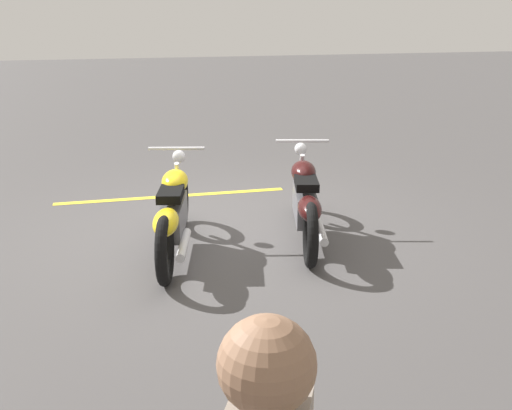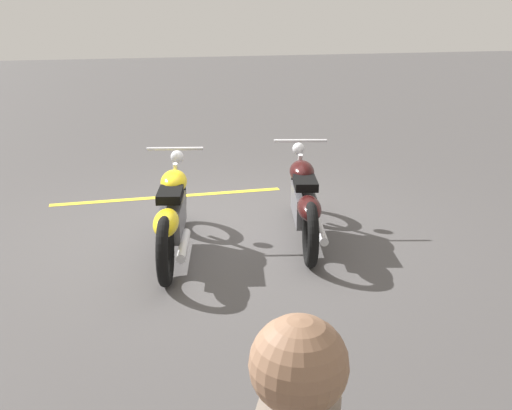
{
  "view_description": "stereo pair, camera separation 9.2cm",
  "coord_description": "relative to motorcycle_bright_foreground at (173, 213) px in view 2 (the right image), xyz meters",
  "views": [
    {
      "loc": [
        6.27,
        -1.44,
        2.41
      ],
      "look_at": [
        1.13,
        0.0,
        0.65
      ],
      "focal_mm": 40.31,
      "sensor_mm": 36.0,
      "label": 1
    },
    {
      "loc": [
        6.24,
        -1.53,
        2.41
      ],
      "look_at": [
        1.13,
        0.0,
        0.65
      ],
      "focal_mm": 40.31,
      "sensor_mm": 36.0,
      "label": 2
    }
  ],
  "objects": [
    {
      "name": "motorcycle_bright_foreground",
      "position": [
        0.0,
        0.0,
        0.0
      ],
      "size": [
        2.19,
        0.77,
        1.04
      ],
      "rotation": [
        0.0,
        0.0,
        2.89
      ],
      "color": "black",
      "rests_on": "ground"
    },
    {
      "name": "parking_stripe_near",
      "position": [
        -2.05,
        0.25,
        -0.46
      ],
      "size": [
        0.26,
        3.2,
        0.01
      ],
      "primitive_type": "cube",
      "rotation": [
        0.0,
        0.0,
        1.53
      ],
      "color": "yellow",
      "rests_on": "ground"
    },
    {
      "name": "ground_plane",
      "position": [
        -0.59,
        0.74,
        -0.46
      ],
      "size": [
        60.0,
        60.0,
        0.0
      ],
      "primitive_type": "plane",
      "color": "#474444"
    },
    {
      "name": "motorcycle_dark_foreground",
      "position": [
        -0.01,
        1.46,
        0.0
      ],
      "size": [
        2.18,
        0.8,
        1.04
      ],
      "rotation": [
        0.0,
        0.0,
        2.87
      ],
      "color": "black",
      "rests_on": "ground"
    }
  ]
}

